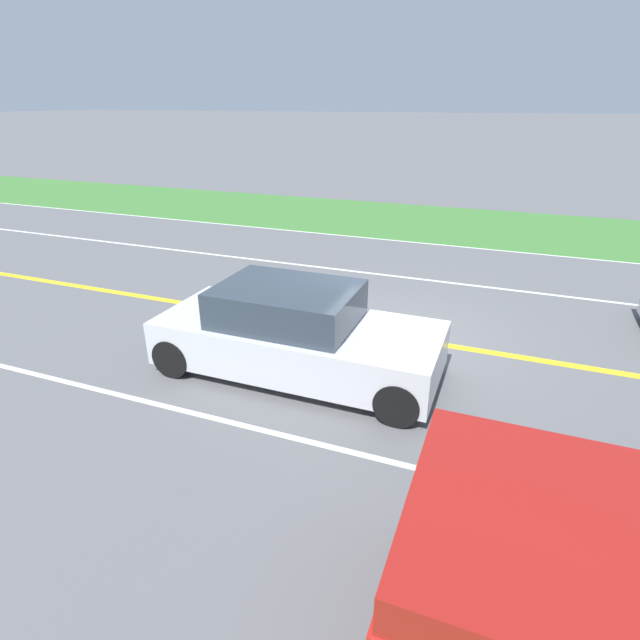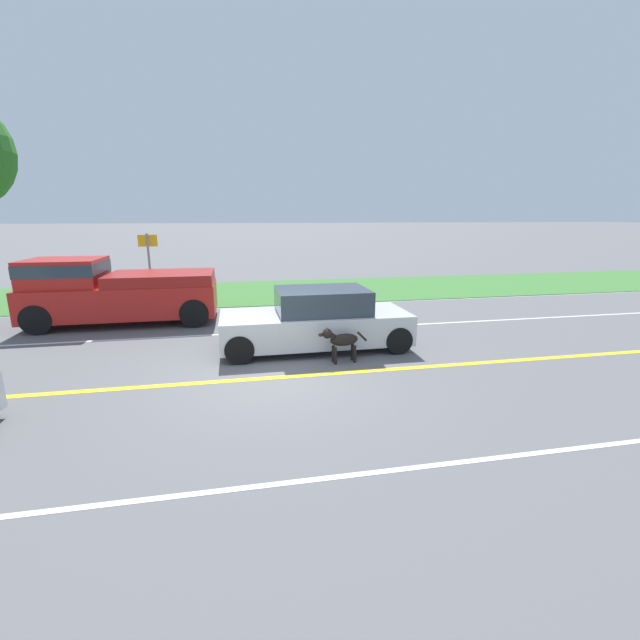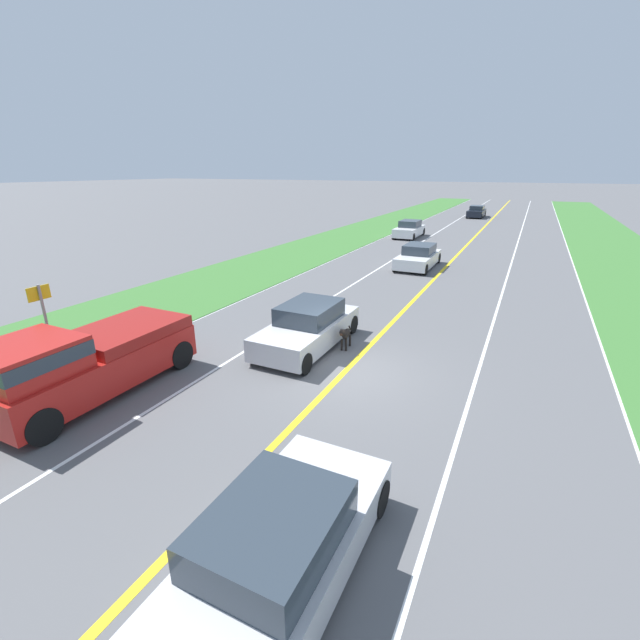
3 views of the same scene
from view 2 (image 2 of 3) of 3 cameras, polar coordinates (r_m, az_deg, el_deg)
The scene contains 10 objects.
ground_plane at distance 8.67m, azimuth -5.87°, elevation -7.66°, with size 400.00×400.00×0.00m, color #5B5B5E.
centre_divider_line at distance 8.67m, azimuth -5.87°, elevation -7.64°, with size 0.18×160.00×0.01m, color yellow.
lane_edge_line_right at distance 15.39m, azimuth -8.40°, elevation 1.76°, with size 0.14×160.00×0.01m, color white.
lane_dash_same_dir at distance 11.99m, azimuth -7.49°, elevation -1.62°, with size 0.10×160.00×0.01m, color white.
lane_dash_oncoming at distance 5.57m, azimuth -2.15°, elevation -20.64°, with size 0.10×160.00×0.01m, color white.
grass_verge_right at distance 18.33m, azimuth -8.90°, elevation 3.69°, with size 6.00×160.00×0.03m, color #3D7533.
ego_car at distance 10.37m, azimuth -0.48°, elevation -0.09°, with size 1.91×4.49×1.46m.
dog at distance 9.34m, azimuth 2.74°, elevation -2.69°, with size 0.29×1.13×0.82m.
pickup_truck at distance 14.11m, azimuth -25.66°, elevation 3.55°, with size 2.14×5.29×1.95m.
street_sign at distance 16.14m, azimuth -21.80°, elevation 7.28°, with size 0.11×0.64×2.57m.
Camera 2 is at (-8.05, 0.71, 3.14)m, focal length 24.00 mm.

